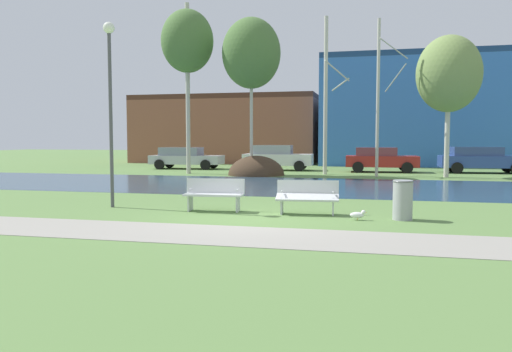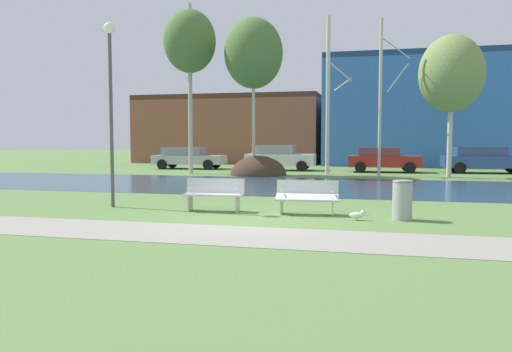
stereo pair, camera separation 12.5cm
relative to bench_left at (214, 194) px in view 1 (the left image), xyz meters
The scene contains 20 objects.
ground_plane 9.01m from the bench_left, 81.89° to the left, with size 120.00×120.00×0.00m, color #5B7F42.
paved_path_strip 3.49m from the bench_left, 68.47° to the right, with size 60.00×2.08×0.01m, color gray.
river_band 7.98m from the bench_left, 80.83° to the left, with size 80.00×8.50×0.01m, color #2D475B.
soil_mound 13.54m from the bench_left, 98.42° to the left, with size 3.02×2.88×2.10m, color #423021.
bench_left is the anchor object (origin of this frame).
bench_right 2.52m from the bench_left, ahead, with size 1.64×0.70×0.87m.
trash_bin 4.88m from the bench_left, ahead, with size 0.49×0.49×0.96m.
seagull 3.90m from the bench_left, ahead, with size 0.40×0.15×0.25m.
streetlamp 4.30m from the bench_left, behind, with size 0.32×0.32×5.19m.
birch_far_left 16.51m from the bench_left, 113.46° to the left, with size 2.89×2.89×9.40m.
birch_left 14.95m from the bench_left, 99.57° to the left, with size 3.12×3.12×8.36m.
birch_center_left 15.46m from the bench_left, 83.97° to the left, with size 1.39×2.55×8.53m.
birch_center 14.88m from the bench_left, 72.46° to the left, with size 1.52×2.76×8.02m.
birch_center_right 16.89m from the bench_left, 61.47° to the left, with size 3.20×3.20×7.12m.
parked_van_nearest_silver 19.63m from the bench_left, 113.47° to the left, with size 4.71×2.17×1.40m.
parked_sedan_second_white 18.03m from the bench_left, 95.55° to the left, with size 4.33×2.10×1.56m.
parked_hatch_third_red 18.16m from the bench_left, 75.63° to the left, with size 4.20×2.11×1.45m.
parked_wagon_fourth_blue 20.73m from the bench_left, 60.78° to the left, with size 4.77×2.15×1.49m.
building_brick_low 28.99m from the bench_left, 105.68° to the left, with size 15.03×6.63×5.47m.
building_blue_store 29.21m from the bench_left, 75.81° to the left, with size 13.68×9.98×8.02m.
Camera 1 is at (2.93, -11.81, 1.94)m, focal length 35.46 mm.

